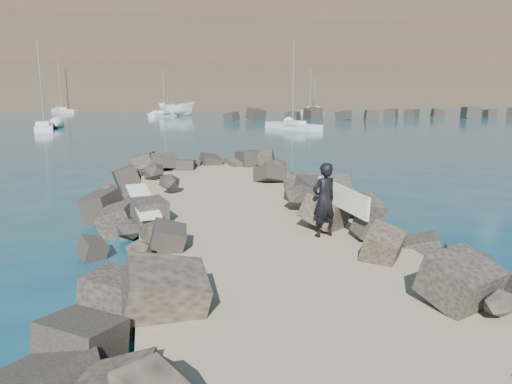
# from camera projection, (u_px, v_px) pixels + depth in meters

# --- Properties ---
(ground) EXTENTS (800.00, 800.00, 0.00)m
(ground) POSITION_uv_depth(u_px,v_px,m) (248.00, 237.00, 14.19)
(ground) COLOR #0F384C
(ground) RESTS_ON ground
(jetty) EXTENTS (6.00, 26.00, 0.60)m
(jetty) POSITION_uv_depth(u_px,v_px,m) (265.00, 248.00, 12.22)
(jetty) COLOR #8C7759
(jetty) RESTS_ON ground
(riprap_left) EXTENTS (2.60, 22.00, 1.00)m
(riprap_left) POSITION_uv_depth(u_px,v_px,m) (143.00, 242.00, 12.05)
(riprap_left) COLOR black
(riprap_left) RESTS_ON ground
(riprap_right) EXTENTS (2.60, 22.00, 1.00)m
(riprap_right) POSITION_uv_depth(u_px,v_px,m) (366.00, 228.00, 13.26)
(riprap_right) COLOR black
(riprap_right) RESTS_ON ground
(breakwater_secondary) EXTENTS (52.00, 4.00, 1.20)m
(breakwater_secondary) POSITION_uv_depth(u_px,v_px,m) (405.00, 114.00, 74.05)
(breakwater_secondary) COLOR black
(breakwater_secondary) RESTS_ON ground
(headland) EXTENTS (360.00, 140.00, 32.00)m
(headland) POSITION_uv_depth(u_px,v_px,m) (182.00, 54.00, 166.22)
(headland) COLOR #2D4919
(headland) RESTS_ON ground
(surfboard_resting) EXTENTS (0.97, 2.34, 0.08)m
(surfboard_resting) POSITION_uv_depth(u_px,v_px,m) (143.00, 205.00, 13.50)
(surfboard_resting) COLOR silver
(surfboard_resting) RESTS_ON riprap_left
(boat_imported) EXTENTS (6.43, 3.95, 2.33)m
(boat_imported) POSITION_uv_depth(u_px,v_px,m) (177.00, 109.00, 80.30)
(boat_imported) COLOR white
(boat_imported) RESTS_ON ground
(surfer_with_board) EXTENTS (1.07, 2.21, 1.80)m
(surfer_with_board) POSITION_uv_depth(u_px,v_px,m) (327.00, 199.00, 12.01)
(surfer_with_board) COLOR black
(surfer_with_board) RESTS_ON jetty
(sailboat_c) EXTENTS (4.49, 7.73, 9.19)m
(sailboat_c) POSITION_uv_depth(u_px,v_px,m) (293.00, 126.00, 53.01)
(sailboat_c) COLOR silver
(sailboat_c) RESTS_ON ground
(sailboat_a) EXTENTS (2.84, 7.78, 9.12)m
(sailboat_a) POSITION_uv_depth(u_px,v_px,m) (44.00, 127.00, 51.63)
(sailboat_a) COLOR silver
(sailboat_a) RESTS_ON ground
(sailboat_f) EXTENTS (1.61, 5.49, 6.71)m
(sailboat_f) POSITION_uv_depth(u_px,v_px,m) (315.00, 109.00, 100.04)
(sailboat_f) COLOR silver
(sailboat_f) RESTS_ON ground
(sailboat_e) EXTENTS (5.23, 8.36, 9.96)m
(sailboat_e) POSITION_uv_depth(u_px,v_px,m) (62.00, 111.00, 93.73)
(sailboat_e) COLOR silver
(sailboat_e) RESTS_ON ground
(sailboat_b) EXTENTS (5.06, 5.18, 7.28)m
(sailboat_b) POSITION_uv_depth(u_px,v_px,m) (165.00, 114.00, 78.99)
(sailboat_b) COLOR silver
(sailboat_b) RESTS_ON ground
(sailboat_d) EXTENTS (2.89, 6.59, 7.83)m
(sailboat_d) POSITION_uv_depth(u_px,v_px,m) (310.00, 113.00, 84.65)
(sailboat_d) COLOR silver
(sailboat_d) RESTS_ON ground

